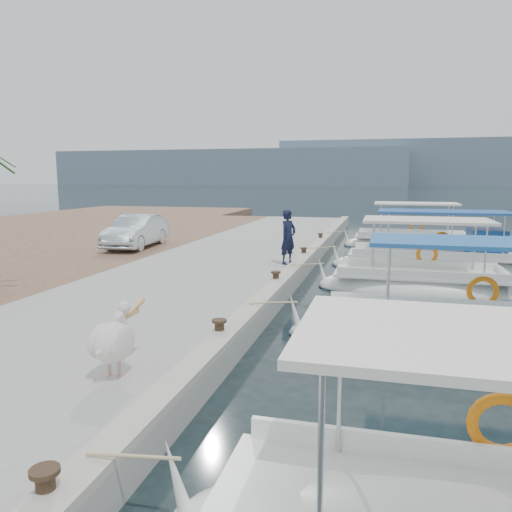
% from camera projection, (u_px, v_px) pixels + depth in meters
% --- Properties ---
extents(ground, '(400.00, 400.00, 0.00)m').
position_uv_depth(ground, '(277.00, 314.00, 12.74)').
color(ground, black).
rests_on(ground, ground).
extents(concrete_quay, '(6.00, 40.00, 0.50)m').
position_uv_depth(concrete_quay, '(225.00, 266.00, 18.22)').
color(concrete_quay, gray).
rests_on(concrete_quay, ground).
extents(quay_curb, '(0.44, 40.00, 0.12)m').
position_uv_depth(quay_curb, '(301.00, 261.00, 17.49)').
color(quay_curb, '#AAA597').
rests_on(quay_curb, concrete_quay).
extents(cobblestone_strip, '(4.00, 40.00, 0.50)m').
position_uv_depth(cobblestone_strip, '(103.00, 260.00, 19.46)').
color(cobblestone_strip, brown).
rests_on(cobblestone_strip, ground).
extents(distant_hills, '(330.00, 60.00, 18.00)m').
position_uv_depth(distant_hills, '(457.00, 166.00, 196.88)').
color(distant_hills, slate).
rests_on(distant_hills, ground).
extents(fishing_caique_b, '(7.69, 2.12, 2.83)m').
position_uv_depth(fishing_caique_b, '(473.00, 343.00, 10.17)').
color(fishing_caique_b, white).
rests_on(fishing_caique_b, ground).
extents(fishing_caique_c, '(6.13, 2.39, 2.83)m').
position_uv_depth(fishing_caique_c, '(418.00, 288.00, 15.25)').
color(fishing_caique_c, white).
rests_on(fishing_caique_c, ground).
extents(fishing_caique_d, '(7.80, 2.40, 2.83)m').
position_uv_depth(fishing_caique_d, '(438.00, 265.00, 18.85)').
color(fishing_caique_d, white).
rests_on(fishing_caique_d, ground).
extents(fishing_caique_e, '(6.57, 2.29, 2.83)m').
position_uv_depth(fishing_caique_e, '(411.00, 245.00, 24.70)').
color(fishing_caique_e, white).
rests_on(fishing_caique_e, ground).
extents(mooring_bollards, '(0.28, 20.28, 0.33)m').
position_uv_depth(mooring_bollards, '(276.00, 276.00, 14.15)').
color(mooring_bollards, black).
rests_on(mooring_bollards, concrete_quay).
extents(pelican, '(0.47, 1.36, 1.07)m').
position_uv_depth(pelican, '(114.00, 340.00, 7.46)').
color(pelican, tan).
rests_on(pelican, concrete_quay).
extents(fisherman, '(0.72, 0.81, 1.87)m').
position_uv_depth(fisherman, '(288.00, 237.00, 17.10)').
color(fisherman, black).
rests_on(fisherman, concrete_quay).
extents(parked_car, '(1.84, 4.30, 1.38)m').
position_uv_depth(parked_car, '(136.00, 231.00, 21.21)').
color(parked_car, silver).
rests_on(parked_car, cobblestone_strip).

